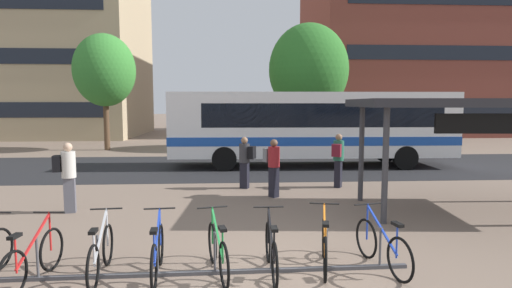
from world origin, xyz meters
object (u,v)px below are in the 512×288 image
object	(u,v)px
parked_bicycle_silver_2	(101,254)
commuter_grey_pack_2	(273,164)
parked_bicycle_green_4	(218,251)
street_tree_1	(105,71)
parked_bicycle_black_5	(271,251)
parked_bicycle_blue_7	(382,246)
city_bus	(310,126)
parked_bicycle_blue_3	(157,253)
parked_bicycle_orange_6	(324,246)
transit_shelter	(488,106)
commuter_black_pack_0	(67,172)
street_tree_0	(309,70)
parked_bicycle_red_1	(33,259)
commuter_maroon_pack_3	(338,157)
commuter_black_pack_1	(245,159)

from	to	relation	value
parked_bicycle_silver_2	commuter_grey_pack_2	bearing A→B (deg)	-36.19
parked_bicycle_green_4	street_tree_1	world-z (taller)	street_tree_1
parked_bicycle_black_5	parked_bicycle_blue_7	world-z (taller)	same
city_bus	parked_bicycle_silver_2	distance (m)	12.45
city_bus	parked_bicycle_black_5	distance (m)	11.57
parked_bicycle_blue_3	commuter_grey_pack_2	xyz separation A→B (m)	(2.38, 5.42, 0.60)
parked_bicycle_blue_7	parked_bicycle_orange_6	bearing A→B (deg)	74.12
city_bus	street_tree_1	xyz separation A→B (m)	(-10.71, 6.83, 2.85)
parked_bicycle_silver_2	transit_shelter	size ratio (longest dim) A/B	0.26
transit_shelter	commuter_black_pack_0	xyz separation A→B (m)	(-10.45, 0.52, -1.65)
street_tree_0	parked_bicycle_orange_6	bearing A→B (deg)	-99.70
parked_bicycle_red_1	parked_bicycle_blue_7	world-z (taller)	same
city_bus	street_tree_0	size ratio (longest dim) A/B	1.61
commuter_maroon_pack_3	street_tree_0	world-z (taller)	street_tree_0
commuter_black_pack_1	parked_bicycle_red_1	bearing A→B (deg)	88.70
parked_bicycle_orange_6	parked_bicycle_black_5	bearing A→B (deg)	112.96
street_tree_1	city_bus	bearing A→B (deg)	-32.54
commuter_maroon_pack_3	street_tree_0	size ratio (longest dim) A/B	0.23
city_bus	parked_bicycle_orange_6	world-z (taller)	city_bus
parked_bicycle_black_5	parked_bicycle_silver_2	bearing A→B (deg)	88.81
parked_bicycle_red_1	parked_bicycle_silver_2	bearing A→B (deg)	-74.31
parked_bicycle_blue_7	transit_shelter	size ratio (longest dim) A/B	0.26
commuter_maroon_pack_3	parked_bicycle_black_5	bearing A→B (deg)	-173.33
parked_bicycle_blue_3	commuter_maroon_pack_3	world-z (taller)	commuter_maroon_pack_3
parked_bicycle_blue_3	commuter_black_pack_1	bearing A→B (deg)	-18.08
parked_bicycle_red_1	parked_bicycle_green_4	world-z (taller)	same
city_bus	commuter_grey_pack_2	distance (m)	6.17
parked_bicycle_blue_3	parked_bicycle_black_5	distance (m)	1.80
parked_bicycle_orange_6	street_tree_1	world-z (taller)	street_tree_1
parked_bicycle_green_4	parked_bicycle_blue_7	distance (m)	2.71
parked_bicycle_blue_3	commuter_black_pack_1	size ratio (longest dim) A/B	1.03
parked_bicycle_black_5	transit_shelter	xyz separation A→B (m)	(5.72, 3.48, 2.28)
city_bus	commuter_maroon_pack_3	bearing A→B (deg)	92.25
commuter_grey_pack_2	transit_shelter	bearing A→B (deg)	35.99
commuter_black_pack_0	commuter_maroon_pack_3	distance (m)	8.00
city_bus	commuter_grey_pack_2	xyz separation A→B (m)	(-2.17, -5.73, -0.79)
city_bus	commuter_black_pack_0	distance (m)	10.37
parked_bicycle_green_4	commuter_black_pack_0	size ratio (longest dim) A/B	0.96
parked_bicycle_green_4	commuter_maroon_pack_3	distance (m)	7.57
parked_bicycle_blue_7	street_tree_0	bearing A→B (deg)	-17.74
parked_bicycle_orange_6	street_tree_1	bearing A→B (deg)	37.91
parked_bicycle_blue_7	commuter_grey_pack_2	bearing A→B (deg)	2.47
transit_shelter	commuter_black_pack_1	world-z (taller)	transit_shelter
parked_bicycle_orange_6	transit_shelter	size ratio (longest dim) A/B	0.26
parked_bicycle_blue_3	parked_bicycle_orange_6	xyz separation A→B (m)	(2.71, 0.18, 0.00)
parked_bicycle_orange_6	commuter_black_pack_0	xyz separation A→B (m)	(-5.64, 3.82, 0.64)
street_tree_0	commuter_grey_pack_2	bearing A→B (deg)	-104.94
commuter_black_pack_0	commuter_black_pack_1	size ratio (longest dim) A/B	1.06
parked_bicycle_blue_3	commuter_maroon_pack_3	distance (m)	8.10
commuter_black_pack_1	parked_bicycle_silver_2	bearing A→B (deg)	94.95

